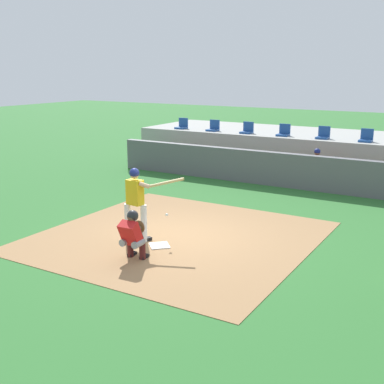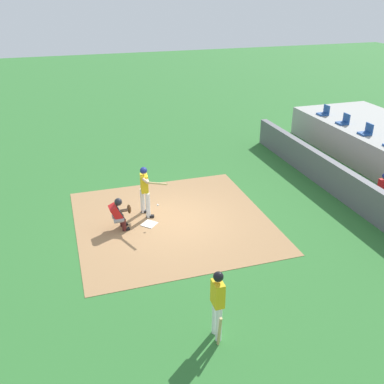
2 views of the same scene
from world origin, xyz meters
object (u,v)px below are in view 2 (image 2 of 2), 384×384
at_px(home_plate, 149,224).
at_px(stadium_seat_1, 344,121).
at_px(stadium_seat_0, 324,112).
at_px(on_deck_batter, 218,301).
at_px(catcher_crouched, 119,213).
at_px(batter_at_plate, 145,188).
at_px(dugout_player_0, 380,190).
at_px(stadium_seat_2, 366,131).

xyz_separation_m(home_plate, stadium_seat_1, (-4.06, 10.18, 1.51)).
bearing_deg(home_plate, stadium_seat_0, 119.19).
bearing_deg(on_deck_batter, stadium_seat_0, 138.67).
distance_m(catcher_crouched, stadium_seat_1, 11.89).
bearing_deg(stadium_seat_0, stadium_seat_1, 0.00).
bearing_deg(on_deck_batter, batter_at_plate, -176.97).
bearing_deg(dugout_player_0, batter_at_plate, -102.89).
xyz_separation_m(batter_at_plate, stadium_seat_1, (-3.39, 10.14, 0.50)).
distance_m(stadium_seat_0, stadium_seat_2, 3.25).
xyz_separation_m(catcher_crouched, on_deck_batter, (5.49, 1.33, 0.41)).
xyz_separation_m(batter_at_plate, on_deck_batter, (6.14, 0.33, -0.02)).
height_order(home_plate, stadium_seat_2, stadium_seat_2).
bearing_deg(stadium_seat_0, batter_at_plate, -63.68).
height_order(home_plate, stadium_seat_1, stadium_seat_1).
height_order(batter_at_plate, stadium_seat_0, stadium_seat_0).
bearing_deg(stadium_seat_2, stadium_seat_1, 180.00).
xyz_separation_m(catcher_crouched, dugout_player_0, (1.20, 9.11, 0.07)).
distance_m(dugout_player_0, stadium_seat_0, 7.22).
height_order(dugout_player_0, stadium_seat_0, stadium_seat_0).
height_order(on_deck_batter, stadium_seat_0, stadium_seat_0).
relative_size(on_deck_batter, stadium_seat_2, 3.72).
height_order(batter_at_plate, stadium_seat_2, stadium_seat_2).
bearing_deg(stadium_seat_1, home_plate, -68.24).
bearing_deg(dugout_player_0, on_deck_batter, -61.14).
bearing_deg(home_plate, on_deck_batter, 3.83).
height_order(catcher_crouched, stadium_seat_2, stadium_seat_2).
distance_m(on_deck_batter, stadium_seat_1, 13.69).
relative_size(batter_at_plate, stadium_seat_1, 3.76).
relative_size(stadium_seat_0, stadium_seat_1, 1.00).
xyz_separation_m(on_deck_batter, dugout_player_0, (-4.29, 7.78, -0.35)).
relative_size(dugout_player_0, stadium_seat_1, 2.71).
height_order(home_plate, on_deck_batter, on_deck_batter).
bearing_deg(stadium_seat_0, stadium_seat_2, 0.00).
relative_size(home_plate, catcher_crouched, 0.27).
relative_size(stadium_seat_0, stadium_seat_2, 1.00).
relative_size(batter_at_plate, dugout_player_0, 1.39).
xyz_separation_m(stadium_seat_0, stadium_seat_1, (1.62, 0.00, 0.00)).
bearing_deg(stadium_seat_2, dugout_player_0, -29.34).
xyz_separation_m(home_plate, on_deck_batter, (5.47, 0.37, 1.00)).
bearing_deg(catcher_crouched, stadium_seat_2, 102.25).
relative_size(on_deck_batter, stadium_seat_1, 3.72).
distance_m(catcher_crouched, dugout_player_0, 9.19).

